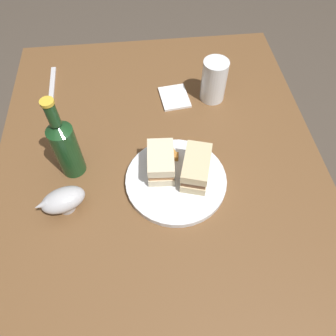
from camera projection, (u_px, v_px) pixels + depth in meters
The scene contains 14 objects.
ground_plane at pixel (163, 255), 1.53m from camera, with size 6.00×6.00×0.00m, color #4C4238.
dining_table at pixel (162, 222), 1.23m from camera, with size 1.22×0.94×0.73m, color brown.
plate at pixel (176, 180), 0.89m from camera, with size 0.28×0.28×0.02m, color white.
sandwich_half_left at pixel (196, 168), 0.86m from camera, with size 0.14×0.10×0.07m.
sandwich_half_right at pixel (159, 162), 0.87m from camera, with size 0.11×0.08×0.07m.
potato_wedge_front at pixel (200, 158), 0.91m from camera, with size 0.04×0.02×0.02m, color #B77F33.
potato_wedge_middle at pixel (171, 151), 0.92m from camera, with size 0.05×0.02×0.02m, color #B77F33.
potato_wedge_back at pixel (169, 156), 0.91m from camera, with size 0.05×0.02×0.02m, color #AD702D.
potato_wedge_left_edge at pixel (165, 162), 0.90m from camera, with size 0.04×0.02×0.02m, color #B77F33.
pint_glass at pixel (214, 83), 1.03m from camera, with size 0.08×0.08×0.14m.
gravy_boat at pixel (63, 200), 0.81m from camera, with size 0.10×0.13×0.07m.
cider_bottle at pixel (65, 146), 0.83m from camera, with size 0.07×0.07×0.26m.
napkin at pixel (174, 97), 1.08m from camera, with size 0.11×0.09×0.01m, color white.
fork at pixel (52, 85), 1.11m from camera, with size 0.18×0.02×0.01m, color silver.
Camera 1 is at (-0.53, 0.03, 1.49)m, focal length 34.52 mm.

